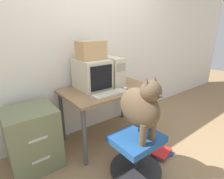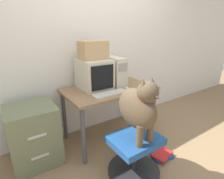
{
  "view_description": "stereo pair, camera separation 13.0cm",
  "coord_description": "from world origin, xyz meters",
  "px_view_note": "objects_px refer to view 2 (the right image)",
  "views": [
    {
      "loc": [
        -1.3,
        -1.41,
        1.46
      ],
      "look_at": [
        -0.16,
        0.05,
        0.83
      ],
      "focal_mm": 28.0,
      "sensor_mm": 36.0,
      "label": 1
    },
    {
      "loc": [
        -1.2,
        -1.49,
        1.46
      ],
      "look_at": [
        -0.16,
        0.05,
        0.83
      ],
      "focal_mm": 28.0,
      "sensor_mm": 36.0,
      "label": 2
    }
  ],
  "objects_px": {
    "cardboard_box": "(93,50)",
    "office_chair": "(134,155)",
    "pc_tower": "(113,71)",
    "dog": "(139,107)",
    "crt_monitor": "(94,74)",
    "filing_cabinet": "(34,135)",
    "keyboard": "(110,93)",
    "book_stack_floor": "(162,155)"
  },
  "relations": [
    {
      "from": "pc_tower",
      "to": "keyboard",
      "type": "distance_m",
      "value": 0.47
    },
    {
      "from": "pc_tower",
      "to": "book_stack_floor",
      "type": "height_order",
      "value": "pc_tower"
    },
    {
      "from": "crt_monitor",
      "to": "office_chair",
      "type": "height_order",
      "value": "crt_monitor"
    },
    {
      "from": "office_chair",
      "to": "book_stack_floor",
      "type": "xyz_separation_m",
      "value": [
        0.43,
        -0.02,
        -0.19
      ]
    },
    {
      "from": "keyboard",
      "to": "office_chair",
      "type": "height_order",
      "value": "keyboard"
    },
    {
      "from": "crt_monitor",
      "to": "book_stack_floor",
      "type": "xyz_separation_m",
      "value": [
        0.44,
        -0.85,
        -0.89
      ]
    },
    {
      "from": "office_chair",
      "to": "filing_cabinet",
      "type": "bearing_deg",
      "value": 136.69
    },
    {
      "from": "crt_monitor",
      "to": "office_chair",
      "type": "bearing_deg",
      "value": -89.71
    },
    {
      "from": "crt_monitor",
      "to": "filing_cabinet",
      "type": "xyz_separation_m",
      "value": [
        -0.82,
        -0.05,
        -0.58
      ]
    },
    {
      "from": "pc_tower",
      "to": "dog",
      "type": "bearing_deg",
      "value": -109.36
    },
    {
      "from": "crt_monitor",
      "to": "filing_cabinet",
      "type": "distance_m",
      "value": 1.01
    },
    {
      "from": "crt_monitor",
      "to": "pc_tower",
      "type": "height_order",
      "value": "pc_tower"
    },
    {
      "from": "book_stack_floor",
      "to": "dog",
      "type": "bearing_deg",
      "value": -178.87
    },
    {
      "from": "pc_tower",
      "to": "dog",
      "type": "height_order",
      "value": "pc_tower"
    },
    {
      "from": "keyboard",
      "to": "book_stack_floor",
      "type": "distance_m",
      "value": 0.97
    },
    {
      "from": "cardboard_box",
      "to": "office_chair",
      "type": "bearing_deg",
      "value": -89.71
    },
    {
      "from": "office_chair",
      "to": "book_stack_floor",
      "type": "height_order",
      "value": "office_chair"
    },
    {
      "from": "dog",
      "to": "book_stack_floor",
      "type": "xyz_separation_m",
      "value": [
        0.43,
        0.01,
        -0.75
      ]
    },
    {
      "from": "pc_tower",
      "to": "cardboard_box",
      "type": "height_order",
      "value": "cardboard_box"
    },
    {
      "from": "keyboard",
      "to": "book_stack_floor",
      "type": "xyz_separation_m",
      "value": [
        0.4,
        -0.52,
        -0.72
      ]
    },
    {
      "from": "office_chair",
      "to": "dog",
      "type": "relative_size",
      "value": 0.86
    },
    {
      "from": "office_chair",
      "to": "dog",
      "type": "bearing_deg",
      "value": -90.0
    },
    {
      "from": "book_stack_floor",
      "to": "office_chair",
      "type": "bearing_deg",
      "value": 177.61
    },
    {
      "from": "pc_tower",
      "to": "filing_cabinet",
      "type": "relative_size",
      "value": 0.64
    },
    {
      "from": "keyboard",
      "to": "filing_cabinet",
      "type": "relative_size",
      "value": 0.63
    },
    {
      "from": "keyboard",
      "to": "crt_monitor",
      "type": "bearing_deg",
      "value": 96.04
    },
    {
      "from": "dog",
      "to": "keyboard",
      "type": "bearing_deg",
      "value": 86.69
    },
    {
      "from": "crt_monitor",
      "to": "keyboard",
      "type": "height_order",
      "value": "crt_monitor"
    },
    {
      "from": "office_chair",
      "to": "book_stack_floor",
      "type": "distance_m",
      "value": 0.47
    },
    {
      "from": "pc_tower",
      "to": "cardboard_box",
      "type": "relative_size",
      "value": 1.33
    },
    {
      "from": "office_chair",
      "to": "keyboard",
      "type": "bearing_deg",
      "value": 86.52
    },
    {
      "from": "pc_tower",
      "to": "office_chair",
      "type": "bearing_deg",
      "value": -109.93
    },
    {
      "from": "crt_monitor",
      "to": "office_chair",
      "type": "relative_size",
      "value": 0.8
    },
    {
      "from": "filing_cabinet",
      "to": "office_chair",
      "type": "bearing_deg",
      "value": -43.31
    },
    {
      "from": "pc_tower",
      "to": "filing_cabinet",
      "type": "distance_m",
      "value": 1.27
    },
    {
      "from": "filing_cabinet",
      "to": "book_stack_floor",
      "type": "xyz_separation_m",
      "value": [
        1.26,
        -0.8,
        -0.31
      ]
    },
    {
      "from": "crt_monitor",
      "to": "book_stack_floor",
      "type": "height_order",
      "value": "crt_monitor"
    },
    {
      "from": "cardboard_box",
      "to": "book_stack_floor",
      "type": "bearing_deg",
      "value": -62.94
    },
    {
      "from": "pc_tower",
      "to": "dog",
      "type": "distance_m",
      "value": 0.93
    },
    {
      "from": "keyboard",
      "to": "pc_tower",
      "type": "bearing_deg",
      "value": 50.86
    },
    {
      "from": "filing_cabinet",
      "to": "cardboard_box",
      "type": "xyz_separation_m",
      "value": [
        0.82,
        0.06,
        0.88
      ]
    },
    {
      "from": "crt_monitor",
      "to": "dog",
      "type": "xyz_separation_m",
      "value": [
        0.0,
        -0.86,
        -0.15
      ]
    }
  ]
}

